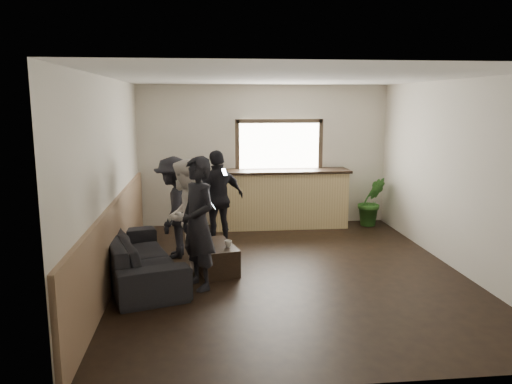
{
  "coord_description": "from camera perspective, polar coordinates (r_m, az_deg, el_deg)",
  "views": [
    {
      "loc": [
        -1.24,
        -6.93,
        2.48
      ],
      "look_at": [
        -0.44,
        0.4,
        1.13
      ],
      "focal_mm": 35.0,
      "sensor_mm": 36.0,
      "label": 1
    }
  ],
  "objects": [
    {
      "name": "potted_plant",
      "position": [
        10.29,
        13.06,
        -1.06
      ],
      "size": [
        0.56,
        0.45,
        0.99
      ],
      "primitive_type": "imported",
      "rotation": [
        0.0,
        0.0,
        0.03
      ],
      "color": "#2D6623",
      "rests_on": "ground"
    },
    {
      "name": "cup_a",
      "position": [
        7.5,
        -6.07,
        -5.39
      ],
      "size": [
        0.15,
        0.15,
        0.11
      ],
      "primitive_type": "imported",
      "rotation": [
        0.0,
        0.0,
        4.88
      ],
      "color": "silver",
      "rests_on": "coffee_table"
    },
    {
      "name": "person_a",
      "position": [
        6.65,
        -6.64,
        -3.58
      ],
      "size": [
        0.69,
        0.77,
        1.78
      ],
      "rotation": [
        0.0,
        0.0,
        -1.05
      ],
      "color": "black",
      "rests_on": "ground"
    },
    {
      "name": "person_b",
      "position": [
        7.36,
        -8.16,
        -2.73
      ],
      "size": [
        0.85,
        0.96,
        1.66
      ],
      "rotation": [
        0.0,
        0.0,
        -1.9
      ],
      "color": "silver",
      "rests_on": "ground"
    },
    {
      "name": "person_c",
      "position": [
        8.05,
        -9.36,
        -1.75
      ],
      "size": [
        0.72,
        1.11,
        1.62
      ],
      "rotation": [
        0.0,
        0.0,
        -1.69
      ],
      "color": "black",
      "rests_on": "ground"
    },
    {
      "name": "cup_b",
      "position": [
        7.26,
        -3.21,
        -5.93
      ],
      "size": [
        0.14,
        0.14,
        0.1
      ],
      "primitive_type": "imported",
      "rotation": [
        0.0,
        0.0,
        4.18
      ],
      "color": "silver",
      "rests_on": "coffee_table"
    },
    {
      "name": "coffee_table",
      "position": [
        7.47,
        -4.66,
        -7.46
      ],
      "size": [
        0.7,
        0.99,
        0.4
      ],
      "primitive_type": "cube",
      "rotation": [
        0.0,
        0.0,
        0.24
      ],
      "color": "black",
      "rests_on": "ground"
    },
    {
      "name": "sofa",
      "position": [
        7.26,
        -13.23,
        -7.1
      ],
      "size": [
        1.54,
        2.47,
        0.67
      ],
      "primitive_type": "imported",
      "rotation": [
        0.0,
        0.0,
        1.87
      ],
      "color": "black",
      "rests_on": "ground"
    },
    {
      "name": "bar_counter",
      "position": [
        9.92,
        2.83,
        -0.35
      ],
      "size": [
        2.7,
        0.68,
        2.13
      ],
      "color": "tan",
      "rests_on": "ground"
    },
    {
      "name": "person_d",
      "position": [
        8.61,
        -4.33,
        -0.73
      ],
      "size": [
        1.05,
        0.81,
        1.66
      ],
      "rotation": [
        0.0,
        0.0,
        -2.67
      ],
      "color": "black",
      "rests_on": "ground"
    },
    {
      "name": "room_shell",
      "position": [
        7.02,
        -2.05,
        2.05
      ],
      "size": [
        5.01,
        6.01,
        2.8
      ],
      "color": "silver",
      "rests_on": "ground"
    },
    {
      "name": "ground",
      "position": [
        7.46,
        3.75,
        -9.09
      ],
      "size": [
        5.0,
        6.0,
        0.01
      ],
      "primitive_type": "cube",
      "color": "black"
    }
  ]
}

